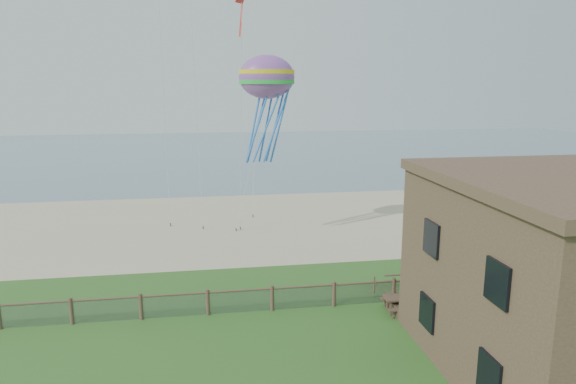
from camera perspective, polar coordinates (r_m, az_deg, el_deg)
name	(u,v)px	position (r m, az deg, el deg)	size (l,w,h in m)	color
ground	(293,381)	(19.72, 0.60, -20.26)	(160.00, 160.00, 0.00)	#2C6121
sand_beach	(246,223)	(39.97, -4.71, -3.41)	(72.00, 20.00, 0.02)	#C5B58E
ocean	(224,152)	(83.18, -7.08, 4.49)	(160.00, 68.00, 0.02)	slate
chainlink_fence	(272,299)	(24.73, -1.78, -11.85)	(36.20, 0.20, 1.25)	brown
motel_deck	(536,296)	(28.57, 25.83, -10.39)	(15.00, 2.00, 0.50)	brown
picnic_table	(406,303)	(25.24, 12.94, -11.95)	(2.05, 1.55, 0.87)	brown
octopus_kite	(267,107)	(33.50, -2.33, 9.42)	(3.57, 2.52, 7.34)	#F52658
kite_red	(242,8)	(32.93, -5.16, 19.74)	(0.99, 0.70, 2.42)	red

